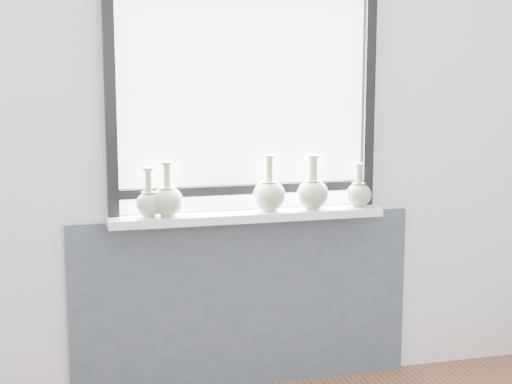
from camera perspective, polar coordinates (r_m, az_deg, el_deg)
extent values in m
cube|color=silver|center=(3.77, -1.01, 4.83)|extent=(3.60, 0.02, 2.60)
cube|color=#434D5A|center=(3.91, -0.87, -8.02)|extent=(1.70, 0.03, 0.86)
cube|color=silver|center=(3.73, -0.63, -1.73)|extent=(1.32, 0.18, 0.04)
cube|color=black|center=(3.62, -10.55, 6.46)|extent=(0.05, 0.06, 1.05)
cube|color=black|center=(3.91, 8.14, 6.74)|extent=(0.05, 0.06, 1.05)
cube|color=black|center=(3.76, -0.82, 0.21)|extent=(1.20, 0.05, 0.04)
cube|color=white|center=(3.74, -0.93, 6.32)|extent=(1.20, 0.01, 1.00)
cylinder|color=#9EAB84|center=(3.64, -7.78, -1.72)|extent=(0.06, 0.06, 0.01)
ellipsoid|color=#9EAB84|center=(3.63, -7.80, -0.90)|extent=(0.12, 0.12, 0.11)
cone|color=#9EAB84|center=(3.62, -7.82, -0.21)|extent=(0.07, 0.07, 0.03)
cylinder|color=#9EAB84|center=(3.61, -7.84, 0.66)|extent=(0.03, 0.03, 0.12)
cylinder|color=#9EAB84|center=(3.60, -7.86, 1.68)|extent=(0.05, 0.05, 0.01)
cylinder|color=#9EAB84|center=(3.64, -6.45, -1.69)|extent=(0.07, 0.07, 0.01)
ellipsoid|color=#9EAB84|center=(3.63, -6.47, -0.69)|extent=(0.15, 0.15, 0.14)
cone|color=#9EAB84|center=(3.62, -6.48, 0.12)|extent=(0.08, 0.08, 0.03)
cylinder|color=#9EAB84|center=(3.61, -6.50, 1.04)|extent=(0.04, 0.04, 0.13)
cylinder|color=#9EAB84|center=(3.60, -6.52, 2.10)|extent=(0.05, 0.05, 0.01)
cylinder|color=#9EAB84|center=(3.75, 0.96, -1.32)|extent=(0.07, 0.07, 0.01)
ellipsoid|color=#9EAB84|center=(3.73, 0.96, -0.27)|extent=(0.16, 0.16, 0.15)
cone|color=#9EAB84|center=(3.72, 0.96, 0.57)|extent=(0.09, 0.09, 0.03)
cylinder|color=#9EAB84|center=(3.72, 0.96, 1.52)|extent=(0.04, 0.04, 0.13)
cylinder|color=#9EAB84|center=(3.71, 0.97, 2.60)|extent=(0.05, 0.05, 0.01)
cylinder|color=#9EAB84|center=(3.80, 4.13, -1.19)|extent=(0.07, 0.07, 0.01)
ellipsoid|color=#9EAB84|center=(3.79, 4.14, -0.17)|extent=(0.16, 0.16, 0.14)
cone|color=#9EAB84|center=(3.78, 4.15, 0.64)|extent=(0.09, 0.09, 0.03)
cylinder|color=#9EAB84|center=(3.77, 4.16, 1.55)|extent=(0.05, 0.05, 0.13)
cylinder|color=#9EAB84|center=(3.76, 4.17, 2.60)|extent=(0.06, 0.06, 0.01)
cylinder|color=#9EAB84|center=(3.89, 7.44, -0.99)|extent=(0.06, 0.06, 0.01)
ellipsoid|color=#9EAB84|center=(3.88, 7.46, -0.20)|extent=(0.13, 0.13, 0.12)
cone|color=#9EAB84|center=(3.87, 7.47, 0.46)|extent=(0.07, 0.07, 0.03)
cylinder|color=#9EAB84|center=(3.87, 7.49, 1.16)|extent=(0.03, 0.03, 0.10)
cylinder|color=#9EAB84|center=(3.86, 7.50, 2.00)|extent=(0.05, 0.05, 0.01)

